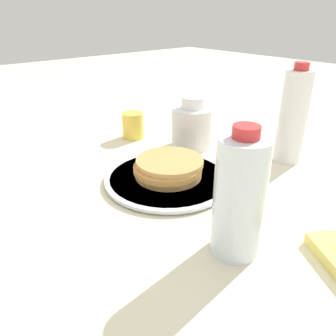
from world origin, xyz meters
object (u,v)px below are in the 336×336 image
plate (168,178)px  pancake_stack (168,168)px  cream_jug (192,125)px  water_bottle_mid (293,117)px  juice_glass (133,125)px  water_bottle_near (239,197)px

plate → pancake_stack: pancake_stack is taller
cream_jug → water_bottle_mid: water_bottle_mid is taller
cream_jug → pancake_stack: bearing=31.8°
water_bottle_mid → plate: bearing=-20.1°
juice_glass → water_bottle_mid: (-0.20, 0.39, 0.08)m
cream_jug → water_bottle_mid: size_ratio=0.58×
plate → cream_jug: bearing=-148.4°
juice_glass → water_bottle_near: 0.56m
water_bottle_near → pancake_stack: bearing=-106.4°
juice_glass → water_bottle_mid: bearing=117.5°
pancake_stack → cream_jug: cream_jug is taller
pancake_stack → cream_jug: size_ratio=1.13×
plate → pancake_stack: (-0.00, 0.00, 0.03)m
water_bottle_near → cream_jug: bearing=-125.7°
water_bottle_mid → water_bottle_near: bearing=19.7°
juice_glass → water_bottle_mid: water_bottle_mid is taller
juice_glass → cream_jug: (-0.09, 0.16, 0.02)m
water_bottle_near → water_bottle_mid: size_ratio=0.87×
cream_jug → water_bottle_near: (0.26, 0.36, 0.04)m
plate → juice_glass: (-0.10, -0.28, 0.03)m
plate → pancake_stack: size_ratio=1.79×
cream_jug → plate: bearing=31.6°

